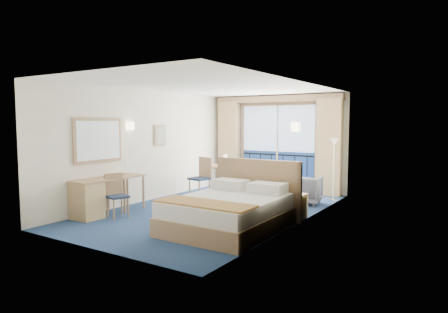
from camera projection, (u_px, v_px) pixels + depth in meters
floor at (215, 210)px, 8.81m from camera, size 6.50×6.50×0.00m
room_walls at (215, 129)px, 8.65m from camera, size 4.04×6.54×2.72m
balcony_door at (277, 150)px, 11.41m from camera, size 2.36×0.03×2.52m
curtain_left at (229, 144)px, 12.10m from camera, size 0.65×0.22×2.55m
curtain_right at (329, 147)px, 10.44m from camera, size 0.65×0.22×2.55m
pelmet at (276, 99)px, 11.18m from camera, size 3.80×0.25×0.18m
mirror at (98, 140)px, 8.47m from camera, size 0.05×1.25×0.95m
wall_print at (160, 135)px, 10.11m from camera, size 0.04×0.42×0.52m
sconce_left at (130, 126)px, 9.19m from camera, size 0.18×0.18×0.18m
sconce_right at (296, 127)px, 7.48m from camera, size 0.18×0.18×0.18m
bed at (230, 211)px, 7.21m from camera, size 1.89×2.25×1.19m
nightstand at (296, 206)px, 8.06m from camera, size 0.38×0.36×0.50m
phone at (297, 191)px, 8.06m from camera, size 0.21×0.18×0.08m
armchair at (305, 190)px, 9.47m from camera, size 0.81×0.82×0.67m
floor_lamp at (334, 154)px, 9.74m from camera, size 0.21×0.21×1.54m
desk at (92, 197)px, 8.08m from camera, size 0.57×1.65×0.77m
desk_chair at (116, 192)px, 8.17m from camera, size 0.49×0.48×0.89m
folder at (112, 177)px, 8.40m from camera, size 0.31×0.25×0.03m
desk_lamp at (125, 161)px, 8.86m from camera, size 0.11×0.11×0.41m
round_table at (217, 172)px, 10.71m from camera, size 0.86×0.86×0.77m
table_chair_a at (229, 173)px, 10.47m from camera, size 0.59×0.58×1.08m
table_chair_b at (202, 175)px, 10.22m from camera, size 0.52×0.52×1.04m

